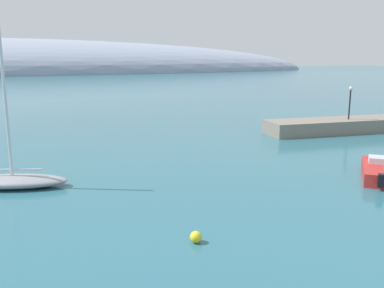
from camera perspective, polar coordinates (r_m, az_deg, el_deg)
breakwater_rocks at (r=49.05m, az=22.58°, el=2.53°), size 22.88×6.65×1.42m
sailboat_grey_outer_mooring at (r=27.97m, az=-23.42°, el=-4.47°), size 7.05×4.45×9.97m
motorboat_red_alongside_breakwater at (r=30.28m, az=24.12°, el=-3.39°), size 4.95×5.12×1.27m
mooring_buoy_yellow at (r=18.42m, az=0.54°, el=-12.65°), size 0.53×0.53×0.53m
harbor_lamp_post at (r=46.86m, az=20.89°, el=5.84°), size 0.36×0.36×3.45m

